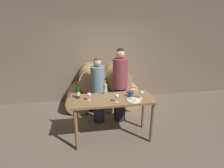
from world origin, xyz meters
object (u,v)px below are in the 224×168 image
at_px(tasting_table, 113,105).
at_px(wine_bottle_red, 78,93).
at_px(wine_glass_far_left, 89,95).
at_px(wine_glass_center, 142,93).
at_px(bread_basket, 133,92).
at_px(wine_glass_left, 117,96).
at_px(blue_crock, 131,94).
at_px(cheese_plate, 134,100).
at_px(wine_bottle_white, 105,89).
at_px(person_right, 120,85).
at_px(person_left, 98,91).

distance_m(tasting_table, wine_bottle_red, 0.72).
relative_size(wine_glass_far_left, wine_glass_center, 1.00).
height_order(bread_basket, wine_glass_left, wine_glass_left).
height_order(blue_crock, wine_glass_center, wine_glass_center).
xyz_separation_m(bread_basket, wine_glass_center, (0.10, -0.27, 0.07)).
height_order(wine_bottle_red, wine_glass_far_left, wine_bottle_red).
distance_m(cheese_plate, wine_glass_far_left, 0.85).
relative_size(tasting_table, wine_glass_far_left, 10.10).
bearing_deg(wine_glass_center, wine_bottle_red, 170.07).
relative_size(wine_bottle_white, wine_glass_left, 2.09).
xyz_separation_m(blue_crock, wine_glass_far_left, (-0.82, -0.05, 0.05)).
relative_size(bread_basket, wine_glass_left, 1.15).
bearing_deg(wine_bottle_white, blue_crock, -24.62).
bearing_deg(person_right, cheese_plate, -84.20).
xyz_separation_m(person_right, wine_glass_center, (0.26, -0.78, 0.11)).
xyz_separation_m(blue_crock, wine_glass_left, (-0.32, -0.20, 0.05)).
relative_size(cheese_plate, wine_glass_center, 1.68).
relative_size(person_right, wine_glass_far_left, 11.34).
height_order(blue_crock, wine_glass_left, wine_glass_left).
bearing_deg(bread_basket, tasting_table, -157.78).
distance_m(wine_glass_far_left, wine_glass_center, 1.00).
height_order(wine_bottle_white, bread_basket, wine_bottle_white).
height_order(bread_basket, wine_glass_far_left, wine_glass_far_left).
distance_m(cheese_plate, wine_glass_center, 0.22).
distance_m(wine_glass_far_left, wine_glass_left, 0.52).
height_order(wine_bottle_white, cheese_plate, wine_bottle_white).
bearing_deg(cheese_plate, wine_bottle_red, 164.42).
height_order(wine_glass_far_left, wine_glass_center, same).
bearing_deg(person_right, person_left, -179.99).
xyz_separation_m(bread_basket, wine_glass_left, (-0.40, -0.34, 0.07)).
distance_m(wine_bottle_white, wine_glass_center, 0.74).
bearing_deg(wine_bottle_white, cheese_plate, -40.41).
bearing_deg(cheese_plate, tasting_table, 156.02).
distance_m(person_right, wine_glass_left, 0.90).
xyz_separation_m(wine_bottle_white, bread_basket, (0.56, -0.07, -0.07)).
distance_m(tasting_table, wine_bottle_white, 0.37).
height_order(person_left, wine_bottle_white, person_left).
xyz_separation_m(person_left, wine_glass_center, (0.77, -0.78, 0.21)).
bearing_deg(blue_crock, tasting_table, -174.88).
height_order(person_right, wine_glass_center, person_right).
relative_size(wine_bottle_white, cheese_plate, 1.24).
bearing_deg(bread_basket, wine_glass_left, -138.93).
height_order(wine_bottle_red, cheese_plate, wine_bottle_red).
xyz_separation_m(wine_bottle_red, wine_bottle_white, (0.55, 0.13, -0.01)).
relative_size(wine_bottle_white, blue_crock, 2.99).
height_order(tasting_table, wine_glass_center, wine_glass_center).
relative_size(blue_crock, wine_glass_center, 0.70).
bearing_deg(wine_bottle_white, wine_glass_center, -27.07).
xyz_separation_m(tasting_table, blue_crock, (0.36, 0.03, 0.20)).
height_order(wine_bottle_red, wine_glass_left, wine_bottle_red).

